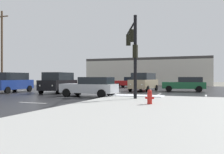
{
  "coord_description": "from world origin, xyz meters",
  "views": [
    {
      "loc": [
        9.85,
        -22.33,
        1.61
      ],
      "look_at": [
        -1.3,
        7.31,
        1.6
      ],
      "focal_mm": 39.35,
      "sensor_mm": 36.0,
      "label": 1
    }
  ],
  "objects": [
    {
      "name": "road_asphalt",
      "position": [
        0.0,
        0.0,
        0.01
      ],
      "size": [
        44.0,
        44.0,
        0.02
      ],
      "primitive_type": "cube",
      "color": "#232326",
      "rests_on": "ground_plane"
    },
    {
      "name": "sedan_silver",
      "position": [
        1.34,
        -4.53,
        0.85
      ],
      "size": [
        4.57,
        2.1,
        1.58
      ],
      "rotation": [
        0.0,
        0.0,
        3.12
      ],
      "color": "#B7BABF",
      "rests_on": "road_asphalt"
    },
    {
      "name": "ground_plane",
      "position": [
        0.0,
        0.0,
        0.0
      ],
      "size": [
        120.0,
        120.0,
        0.0
      ],
      "primitive_type": "plane",
      "color": "slate"
    },
    {
      "name": "suv_tan",
      "position": [
        3.48,
        4.76,
        1.09
      ],
      "size": [
        2.56,
        4.98,
        2.03
      ],
      "rotation": [
        0.0,
        0.0,
        -1.67
      ],
      "color": "tan",
      "rests_on": "road_asphalt"
    },
    {
      "name": "suv_black",
      "position": [
        -3.71,
        -1.4,
        1.09
      ],
      "size": [
        2.54,
        4.97,
        2.03
      ],
      "rotation": [
        0.0,
        0.0,
        -1.47
      ],
      "color": "black",
      "rests_on": "road_asphalt"
    },
    {
      "name": "utility_pole_far",
      "position": [
        -17.11,
        4.78,
        5.72
      ],
      "size": [
        2.2,
        0.28,
        11.0
      ],
      "color": "brown",
      "rests_on": "ground_plane"
    },
    {
      "name": "traffic_signal_mast",
      "position": [
        4.94,
        -4.94,
        3.94
      ],
      "size": [
        2.1,
        4.68,
        5.66
      ],
      "rotation": [
        0.0,
        0.0,
        1.97
      ],
      "color": "black",
      "rests_on": "sidewalk_corner"
    },
    {
      "name": "sedan_red",
      "position": [
        -0.4,
        12.84,
        0.85
      ],
      "size": [
        4.68,
        2.43,
        1.58
      ],
      "rotation": [
        0.0,
        0.0,
        3.03
      ],
      "color": "#B21919",
      "rests_on": "road_asphalt"
    },
    {
      "name": "snow_strip_curbside",
      "position": [
        5.0,
        -4.0,
        0.17
      ],
      "size": [
        4.0,
        1.6,
        0.06
      ],
      "primitive_type": "cube",
      "color": "white",
      "rests_on": "sidewalk_corner"
    },
    {
      "name": "lane_markings",
      "position": [
        1.2,
        -1.38,
        0.02
      ],
      "size": [
        36.15,
        36.15,
        0.01
      ],
      "color": "silver",
      "rests_on": "road_asphalt"
    },
    {
      "name": "fire_hydrant",
      "position": [
        7.08,
        -9.18,
        0.54
      ],
      "size": [
        0.48,
        0.26,
        0.79
      ],
      "color": "red",
      "rests_on": "sidewalk_corner"
    },
    {
      "name": "sedan_green",
      "position": [
        7.92,
        5.41,
        0.85
      ],
      "size": [
        4.66,
        2.37,
        1.58
      ],
      "rotation": [
        0.0,
        0.0,
        3.24
      ],
      "color": "#195933",
      "rests_on": "road_asphalt"
    },
    {
      "name": "suv_blue",
      "position": [
        -8.76,
        -2.36,
        1.09
      ],
      "size": [
        2.29,
        4.89,
        2.03
      ],
      "rotation": [
        0.0,
        0.0,
        1.6
      ],
      "color": "navy",
      "rests_on": "road_asphalt"
    },
    {
      "name": "strip_building_background",
      "position": [
        -0.92,
        27.7,
        2.68
      ],
      "size": [
        24.62,
        8.0,
        5.36
      ],
      "color": "beige",
      "rests_on": "ground_plane"
    }
  ]
}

